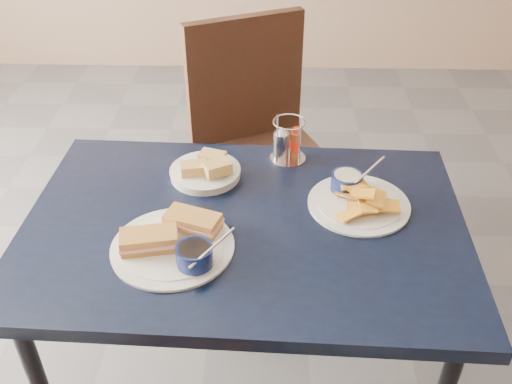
{
  "coord_description": "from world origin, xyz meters",
  "views": [
    {
      "loc": [
        -0.15,
        -1.41,
        1.71
      ],
      "look_at": [
        -0.19,
        -0.19,
        0.82
      ],
      "focal_mm": 40.0,
      "sensor_mm": 36.0,
      "label": 1
    }
  ],
  "objects_px": {
    "chair_far": "(266,131)",
    "plantain_plate": "(356,196)",
    "sandwich_plate": "(176,241)",
    "dining_table": "(245,241)",
    "bread_basket": "(206,171)",
    "condiment_caddy": "(287,143)"
  },
  "relations": [
    {
      "from": "sandwich_plate",
      "to": "bread_basket",
      "type": "relative_size",
      "value": 1.55
    },
    {
      "from": "chair_far",
      "to": "condiment_caddy",
      "type": "distance_m",
      "value": 0.53
    },
    {
      "from": "chair_far",
      "to": "plantain_plate",
      "type": "distance_m",
      "value": 0.76
    },
    {
      "from": "bread_basket",
      "to": "chair_far",
      "type": "bearing_deg",
      "value": 73.6
    },
    {
      "from": "dining_table",
      "to": "condiment_caddy",
      "type": "relative_size",
      "value": 8.87
    },
    {
      "from": "dining_table",
      "to": "bread_basket",
      "type": "bearing_deg",
      "value": 120.22
    },
    {
      "from": "plantain_plate",
      "to": "bread_basket",
      "type": "distance_m",
      "value": 0.44
    },
    {
      "from": "dining_table",
      "to": "condiment_caddy",
      "type": "height_order",
      "value": "condiment_caddy"
    },
    {
      "from": "dining_table",
      "to": "chair_far",
      "type": "height_order",
      "value": "chair_far"
    },
    {
      "from": "chair_far",
      "to": "plantain_plate",
      "type": "bearing_deg",
      "value": -69.38
    },
    {
      "from": "sandwich_plate",
      "to": "plantain_plate",
      "type": "height_order",
      "value": "same"
    },
    {
      "from": "sandwich_plate",
      "to": "condiment_caddy",
      "type": "relative_size",
      "value": 2.36
    },
    {
      "from": "sandwich_plate",
      "to": "dining_table",
      "type": "bearing_deg",
      "value": 33.57
    },
    {
      "from": "dining_table",
      "to": "bread_basket",
      "type": "xyz_separation_m",
      "value": [
        -0.12,
        0.21,
        0.09
      ]
    },
    {
      "from": "dining_table",
      "to": "bread_basket",
      "type": "distance_m",
      "value": 0.26
    },
    {
      "from": "dining_table",
      "to": "condiment_caddy",
      "type": "distance_m",
      "value": 0.36
    },
    {
      "from": "dining_table",
      "to": "sandwich_plate",
      "type": "height_order",
      "value": "sandwich_plate"
    },
    {
      "from": "plantain_plate",
      "to": "bread_basket",
      "type": "relative_size",
      "value": 1.37
    },
    {
      "from": "sandwich_plate",
      "to": "condiment_caddy",
      "type": "height_order",
      "value": "condiment_caddy"
    },
    {
      "from": "plantain_plate",
      "to": "condiment_caddy",
      "type": "distance_m",
      "value": 0.29
    },
    {
      "from": "dining_table",
      "to": "plantain_plate",
      "type": "height_order",
      "value": "plantain_plate"
    },
    {
      "from": "plantain_plate",
      "to": "condiment_caddy",
      "type": "relative_size",
      "value": 2.08
    }
  ]
}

